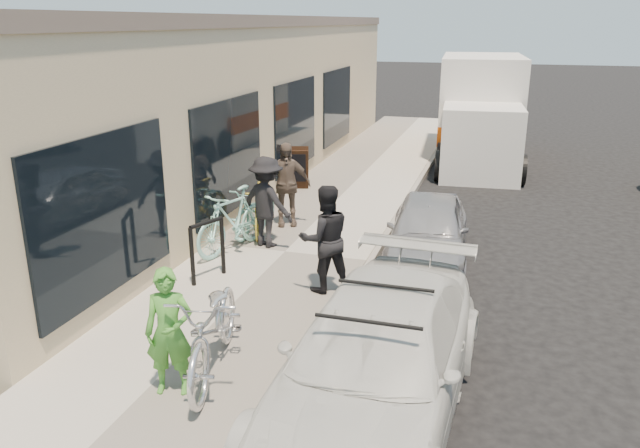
# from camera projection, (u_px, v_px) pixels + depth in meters

# --- Properties ---
(ground) EXTENTS (120.00, 120.00, 0.00)m
(ground) POSITION_uv_depth(u_px,v_px,m) (353.00, 357.00, 8.00)
(ground) COLOR black
(ground) RESTS_ON ground
(sidewalk) EXTENTS (3.00, 34.00, 0.15)m
(sidewalk) POSITION_uv_depth(u_px,v_px,m) (285.00, 255.00, 11.26)
(sidewalk) COLOR #A29D92
(sidewalk) RESTS_ON ground
(curb) EXTENTS (0.12, 34.00, 0.13)m
(curb) POSITION_uv_depth(u_px,v_px,m) (369.00, 265.00, 10.84)
(curb) COLOR gray
(curb) RESTS_ON ground
(storefront) EXTENTS (3.60, 20.00, 4.22)m
(storefront) POSITION_uv_depth(u_px,v_px,m) (231.00, 102.00, 16.05)
(storefront) COLOR #CCB58E
(storefront) RESTS_ON ground
(bike_rack) EXTENTS (0.31, 0.65, 0.98)m
(bike_rack) POSITION_uv_depth(u_px,v_px,m) (207.00, 244.00, 9.85)
(bike_rack) COLOR black
(bike_rack) RESTS_ON sidewalk
(sandwich_board) EXTENTS (0.75, 0.76, 0.99)m
(sandwich_board) POSITION_uv_depth(u_px,v_px,m) (296.00, 168.00, 15.32)
(sandwich_board) COLOR black
(sandwich_board) RESTS_ON sidewalk
(sedan_white) EXTENTS (2.08, 4.68, 1.37)m
(sedan_white) POSITION_uv_depth(u_px,v_px,m) (377.00, 360.00, 6.64)
(sedan_white) COLOR silver
(sedan_white) RESTS_ON ground
(sedan_silver) EXTENTS (1.62, 3.52, 1.17)m
(sedan_silver) POSITION_uv_depth(u_px,v_px,m) (428.00, 230.00, 11.04)
(sedan_silver) COLOR #9F9FA4
(sedan_silver) RESTS_ON ground
(moving_truck) EXTENTS (2.82, 6.46, 3.10)m
(moving_truck) POSITION_uv_depth(u_px,v_px,m) (480.00, 115.00, 18.94)
(moving_truck) COLOR silver
(moving_truck) RESTS_ON ground
(tandem_bike) EXTENTS (1.24, 2.30, 1.15)m
(tandem_bike) POSITION_uv_depth(u_px,v_px,m) (215.00, 328.00, 7.22)
(tandem_bike) COLOR silver
(tandem_bike) RESTS_ON sidewalk
(woman_rider) EXTENTS (0.61, 0.49, 1.47)m
(woman_rider) POSITION_uv_depth(u_px,v_px,m) (169.00, 332.00, 6.78)
(woman_rider) COLOR #448E2F
(woman_rider) RESTS_ON sidewalk
(man_standing) EXTENTS (1.02, 0.96, 1.67)m
(man_standing) POSITION_uv_depth(u_px,v_px,m) (325.00, 239.00, 9.38)
(man_standing) COLOR black
(man_standing) RESTS_ON sidewalk
(cruiser_bike_a) EXTENTS (1.06, 1.97, 1.14)m
(cruiser_bike_a) POSITION_uv_depth(u_px,v_px,m) (233.00, 220.00, 11.12)
(cruiser_bike_a) COLOR #8ACEC3
(cruiser_bike_a) RESTS_ON sidewalk
(cruiser_bike_b) EXTENTS (0.69, 1.81, 0.94)m
(cruiser_bike_b) POSITION_uv_depth(u_px,v_px,m) (256.00, 209.00, 12.12)
(cruiser_bike_b) COLOR #8ACEC3
(cruiser_bike_b) RESTS_ON sidewalk
(cruiser_bike_c) EXTENTS (0.91, 1.67, 0.97)m
(cruiser_bike_c) POSITION_uv_depth(u_px,v_px,m) (259.00, 210.00, 12.03)
(cruiser_bike_c) COLOR gold
(cruiser_bike_c) RESTS_ON sidewalk
(bystander_a) EXTENTS (1.22, 0.94, 1.67)m
(bystander_a) POSITION_uv_depth(u_px,v_px,m) (267.00, 202.00, 11.27)
(bystander_a) COLOR black
(bystander_a) RESTS_ON sidewalk
(bystander_b) EXTENTS (1.07, 0.78, 1.69)m
(bystander_b) POSITION_uv_depth(u_px,v_px,m) (286.00, 184.00, 12.44)
(bystander_b) COLOR brown
(bystander_b) RESTS_ON sidewalk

